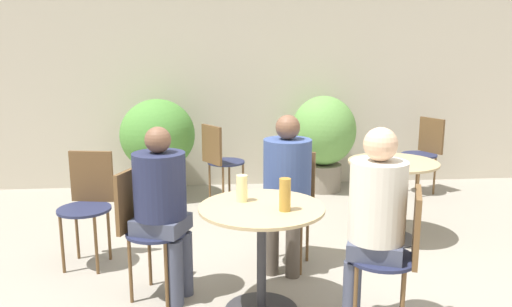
% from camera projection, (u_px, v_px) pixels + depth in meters
% --- Properties ---
extents(storefront_wall, '(10.00, 0.06, 3.00)m').
position_uv_depth(storefront_wall, '(246.00, 63.00, 6.00)').
color(storefront_wall, beige).
rests_on(storefront_wall, ground_plane).
extents(cafe_table_near, '(0.78, 0.78, 0.71)m').
position_uv_depth(cafe_table_near, '(262.00, 235.00, 3.11)').
color(cafe_table_near, '#2D2D33').
rests_on(cafe_table_near, ground_plane).
extents(cafe_table_far, '(0.77, 0.77, 0.71)m').
position_uv_depth(cafe_table_far, '(392.00, 183.00, 4.35)').
color(cafe_table_far, '#2D2D33').
rests_on(cafe_table_far, ground_plane).
extents(bistro_chair_0, '(0.45, 0.43, 0.88)m').
position_uv_depth(bistro_chair_0, '(398.00, 247.00, 2.88)').
color(bistro_chair_0, '#232847').
rests_on(bistro_chair_0, ground_plane).
extents(bistro_chair_1, '(0.43, 0.45, 0.88)m').
position_uv_depth(bistro_chair_1, '(291.00, 196.00, 3.88)').
color(bistro_chair_1, '#232847').
rests_on(bistro_chair_1, ground_plane).
extents(bistro_chair_2, '(0.45, 0.43, 0.88)m').
position_uv_depth(bistro_chair_2, '(144.00, 220.00, 3.34)').
color(bistro_chair_2, '#232847').
rests_on(bistro_chair_2, ground_plane).
extents(bistro_chair_3, '(0.40, 0.42, 0.88)m').
position_uv_depth(bistro_chair_3, '(88.00, 196.00, 3.88)').
color(bistro_chair_3, '#232847').
rests_on(bistro_chair_3, ground_plane).
extents(bistro_chair_4, '(0.45, 0.44, 0.88)m').
position_uv_depth(bistro_chair_4, '(425.00, 148.00, 5.81)').
color(bistro_chair_4, '#232847').
rests_on(bistro_chair_4, ground_plane).
extents(bistro_chair_5, '(0.46, 0.45, 0.88)m').
position_uv_depth(bistro_chair_5, '(219.00, 156.00, 5.34)').
color(bistro_chair_5, '#232847').
rests_on(bistro_chair_5, ground_plane).
extents(seated_person_0, '(0.39, 0.37, 1.23)m').
position_uv_depth(seated_person_0, '(375.00, 212.00, 2.88)').
color(seated_person_0, '#42475B').
rests_on(seated_person_0, ground_plane).
extents(seated_person_1, '(0.41, 0.43, 1.19)m').
position_uv_depth(seated_person_1, '(287.00, 180.00, 3.71)').
color(seated_person_1, brown).
rests_on(seated_person_1, ground_plane).
extents(seated_person_2, '(0.41, 0.39, 1.18)m').
position_uv_depth(seated_person_2, '(162.00, 198.00, 3.27)').
color(seated_person_2, '#42475B').
rests_on(seated_person_2, ground_plane).
extents(beer_glass_0, '(0.07, 0.07, 0.20)m').
position_uv_depth(beer_glass_0, '(285.00, 195.00, 2.97)').
color(beer_glass_0, '#B28433').
rests_on(beer_glass_0, cafe_table_near).
extents(beer_glass_1, '(0.07, 0.07, 0.17)m').
position_uv_depth(beer_glass_1, '(242.00, 188.00, 3.16)').
color(beer_glass_1, beige).
rests_on(beer_glass_1, cafe_table_near).
extents(potted_plant_0, '(0.83, 0.83, 1.12)m').
position_uv_depth(potted_plant_0, '(158.00, 140.00, 5.60)').
color(potted_plant_0, brown).
rests_on(potted_plant_0, ground_plane).
extents(potted_plant_1, '(0.76, 0.76, 1.13)m').
position_uv_depth(potted_plant_1, '(323.00, 136.00, 5.89)').
color(potted_plant_1, slate).
rests_on(potted_plant_1, ground_plane).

